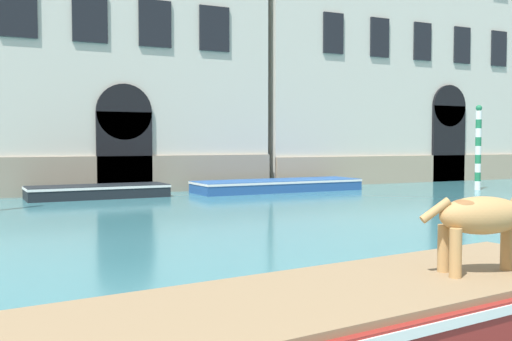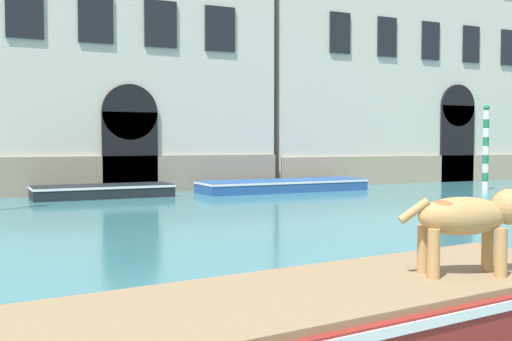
{
  "view_description": "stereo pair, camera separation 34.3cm",
  "coord_description": "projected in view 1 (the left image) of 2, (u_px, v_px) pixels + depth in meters",
  "views": [
    {
      "loc": [
        -3.16,
        1.04,
        1.9
      ],
      "look_at": [
        3.09,
        13.92,
        1.2
      ],
      "focal_mm": 42.0,
      "sensor_mm": 36.0,
      "label": 1
    },
    {
      "loc": [
        -2.85,
        0.9,
        1.9
      ],
      "look_at": [
        3.09,
        13.92,
        1.2
      ],
      "focal_mm": 42.0,
      "sensor_mm": 36.0,
      "label": 2
    }
  ],
  "objects": [
    {
      "name": "palazzo_right",
      "position": [
        382.0,
        10.0,
        30.1
      ],
      "size": [
        15.2,
        6.13,
        17.04
      ],
      "color": "beige",
      "rests_on": "ground_plane"
    },
    {
      "name": "dog_on_deck",
      "position": [
        491.0,
        217.0,
        5.65
      ],
      "size": [
        1.21,
        0.62,
        0.83
      ],
      "rotation": [
        0.0,
        0.0,
        -0.32
      ],
      "color": "tan",
      "rests_on": "boat_foreground"
    },
    {
      "name": "mooring_pole_0",
      "position": [
        478.0,
        147.0,
        23.31
      ],
      "size": [
        0.24,
        0.24,
        3.31
      ],
      "color": "white",
      "rests_on": "ground_plane"
    },
    {
      "name": "boat_moored_far",
      "position": [
        278.0,
        185.0,
        22.78
      ],
      "size": [
        6.57,
        2.0,
        0.43
      ],
      "rotation": [
        0.0,
        0.0,
        0.02
      ],
      "color": "#234C8C",
      "rests_on": "ground_plane"
    },
    {
      "name": "boat_moored_near_palazzo",
      "position": [
        98.0,
        191.0,
        20.06
      ],
      "size": [
        4.66,
        1.64,
        0.43
      ],
      "rotation": [
        0.0,
        0.0,
        0.02
      ],
      "color": "black",
      "rests_on": "ground_plane"
    }
  ]
}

